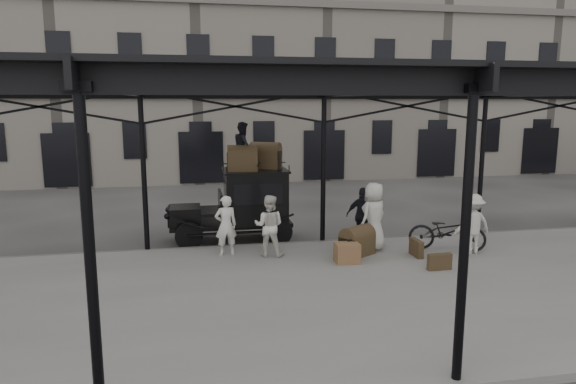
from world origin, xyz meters
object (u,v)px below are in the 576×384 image
at_px(porter_official, 363,216).
at_px(bicycle, 447,231).
at_px(porter_left, 226,225).
at_px(taxi, 245,202).
at_px(steamer_trunk_roof_near, 242,160).
at_px(steamer_trunk_platform, 357,243).

distance_m(porter_official, bicycle, 2.33).
xyz_separation_m(porter_left, bicycle, (5.96, -0.74, -0.27)).
distance_m(taxi, porter_official, 3.56).
height_order(taxi, steamer_trunk_roof_near, steamer_trunk_roof_near).
bearing_deg(bicycle, taxi, 87.52).
distance_m(steamer_trunk_roof_near, steamer_trunk_platform, 4.14).
bearing_deg(steamer_trunk_platform, porter_official, 31.15).
bearing_deg(taxi, porter_left, -110.65).
bearing_deg(steamer_trunk_roof_near, taxi, 76.30).
xyz_separation_m(porter_official, bicycle, (2.03, -1.11, -0.28)).
bearing_deg(taxi, bicycle, -26.51).
distance_m(taxi, bicycle, 5.89).
xyz_separation_m(taxi, steamer_trunk_roof_near, (-0.08, -0.25, 1.29)).
bearing_deg(porter_left, steamer_trunk_roof_near, -118.79).
bearing_deg(porter_left, porter_official, 177.63).
height_order(porter_official, steamer_trunk_platform, porter_official).
xyz_separation_m(porter_official, steamer_trunk_roof_near, (-3.30, 1.26, 1.53)).
height_order(porter_left, steamer_trunk_roof_near, steamer_trunk_roof_near).
height_order(porter_left, steamer_trunk_platform, porter_left).
height_order(porter_left, bicycle, porter_left).
bearing_deg(porter_left, taxi, -118.41).
relative_size(bicycle, steamer_trunk_roof_near, 2.37).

